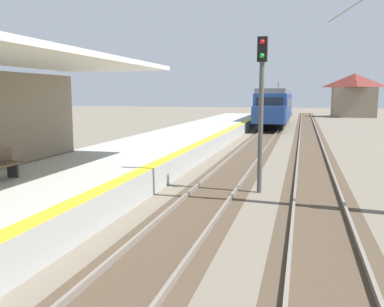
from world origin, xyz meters
name	(u,v)px	position (x,y,z in m)	size (l,w,h in m)	color
station_platform	(95,174)	(-2.50, 16.00, 0.45)	(5.00, 80.00, 0.91)	#A8A8A3
track_pair_nearest_platform	(233,171)	(1.90, 20.00, 0.05)	(2.34, 120.00, 0.16)	#4C3D2D
track_pair_middle	(315,175)	(5.30, 20.00, 0.05)	(2.34, 120.00, 0.16)	#4C3D2D
approaching_train	(276,105)	(1.90, 48.06, 2.18)	(2.93, 19.60, 4.76)	navy
rail_signal_post	(261,99)	(3.38, 16.60, 3.19)	(0.32, 0.34, 5.20)	#4C4C4C
distant_trackside_house	(354,94)	(11.95, 68.32, 3.34)	(6.60, 5.28, 6.40)	#7F705B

